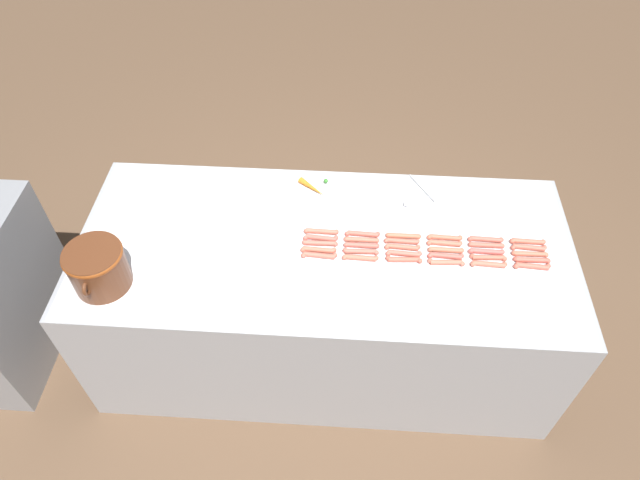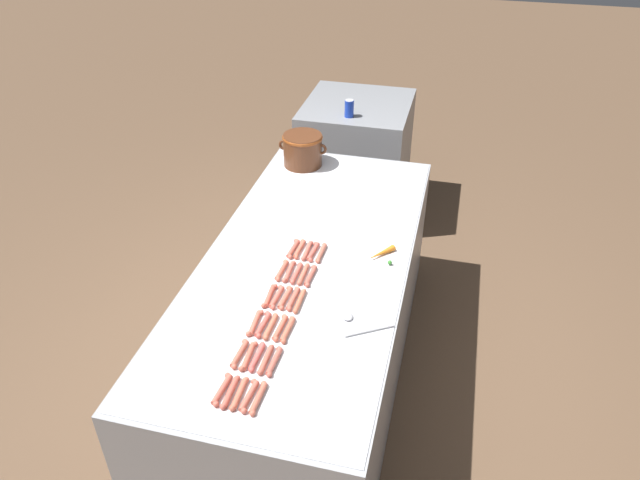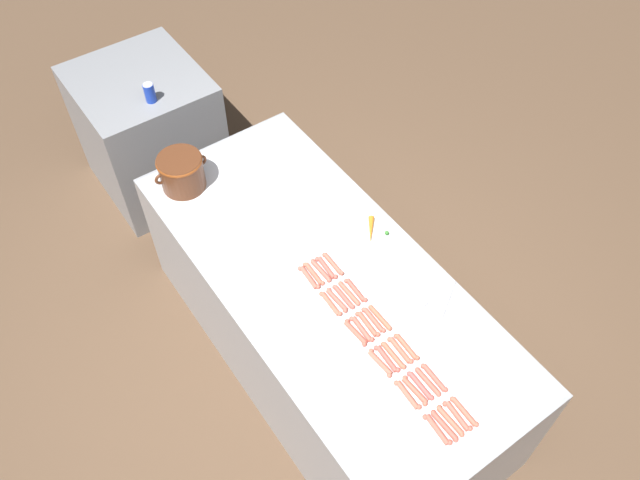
{
  "view_description": "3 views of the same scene",
  "coord_description": "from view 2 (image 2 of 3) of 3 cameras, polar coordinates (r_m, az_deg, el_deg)",
  "views": [
    {
      "loc": [
        -1.73,
        -0.09,
        2.83
      ],
      "look_at": [
        -0.06,
        0.02,
        0.94
      ],
      "focal_mm": 31.81,
      "sensor_mm": 36.0,
      "label": 1
    },
    {
      "loc": [
        0.64,
        -2.32,
        2.6
      ],
      "look_at": [
        0.06,
        0.02,
        0.95
      ],
      "focal_mm": 33.36,
      "sensor_mm": 36.0,
      "label": 2
    },
    {
      "loc": [
        -1.09,
        -1.5,
        3.45
      ],
      "look_at": [
        0.09,
        0.17,
        0.89
      ],
      "focal_mm": 35.88,
      "sensor_mm": 36.0,
      "label": 3
    }
  ],
  "objects": [
    {
      "name": "hot_dog_6",
      "position": [
        2.33,
        -8.6,
        -14.24
      ],
      "size": [
        0.03,
        0.17,
        0.02
      ],
      "color": "#C95A4A",
      "rests_on": "griddle_counter"
    },
    {
      "name": "hot_dog_28",
      "position": [
        2.82,
        -0.91,
        -3.45
      ],
      "size": [
        0.03,
        0.17,
        0.02
      ],
      "color": "#C45C4C",
      "rests_on": "griddle_counter"
    },
    {
      "name": "hot_dog_9",
      "position": [
        2.71,
        -4.17,
        -5.48
      ],
      "size": [
        0.03,
        0.17,
        0.02
      ],
      "color": "#CC6050",
      "rests_on": "griddle_counter"
    },
    {
      "name": "hot_dog_3",
      "position": [
        2.72,
        -4.87,
        -5.35
      ],
      "size": [
        0.03,
        0.17,
        0.02
      ],
      "color": "#CD5A47",
      "rests_on": "griddle_counter"
    },
    {
      "name": "hot_dog_18",
      "position": [
        2.31,
        -6.82,
        -14.62
      ],
      "size": [
        0.03,
        0.17,
        0.02
      ],
      "color": "#C8604E",
      "rests_on": "griddle_counter"
    },
    {
      "name": "bean_pot",
      "position": [
        3.77,
        -1.68,
        8.78
      ],
      "size": [
        0.31,
        0.25,
        0.2
      ],
      "color": "#562D19",
      "rests_on": "griddle_counter"
    },
    {
      "name": "hot_dog_5",
      "position": [
        3.01,
        -2.6,
        -0.84
      ],
      "size": [
        0.03,
        0.17,
        0.02
      ],
      "color": "#C7614F",
      "rests_on": "griddle_counter"
    },
    {
      "name": "carrot",
      "position": [
        2.97,
        5.92,
        -1.33
      ],
      "size": [
        0.13,
        0.15,
        0.03
      ],
      "color": "orange",
      "rests_on": "griddle_counter"
    },
    {
      "name": "hot_dog_26",
      "position": [
        2.54,
        -3.1,
        -8.58
      ],
      "size": [
        0.03,
        0.17,
        0.02
      ],
      "color": "#CB634A",
      "rests_on": "griddle_counter"
    },
    {
      "name": "hot_dog_20",
      "position": [
        2.55,
        -3.85,
        -8.39
      ],
      "size": [
        0.03,
        0.17,
        0.02
      ],
      "color": "#CE644D",
      "rests_on": "griddle_counter"
    },
    {
      "name": "hot_dog_2",
      "position": [
        2.59,
        -6.27,
        -7.91
      ],
      "size": [
        0.03,
        0.17,
        0.02
      ],
      "color": "#CC644F",
      "rests_on": "griddle_counter"
    },
    {
      "name": "back_cabinet",
      "position": [
        4.82,
        3.44,
        7.89
      ],
      "size": [
        0.8,
        0.84,
        0.92
      ],
      "primitive_type": "cube",
      "color": "gray",
      "rests_on": "ground_plane"
    },
    {
      "name": "hot_dog_19",
      "position": [
        2.43,
        -5.22,
        -11.35
      ],
      "size": [
        0.02,
        0.17,
        0.02
      ],
      "color": "#C15D4B",
      "rests_on": "griddle_counter"
    },
    {
      "name": "hot_dog_29",
      "position": [
        2.97,
        0.11,
        -1.24
      ],
      "size": [
        0.03,
        0.17,
        0.02
      ],
      "color": "#C1644F",
      "rests_on": "griddle_counter"
    },
    {
      "name": "hot_dog_14",
      "position": [
        2.56,
        -4.76,
        -8.27
      ],
      "size": [
        0.03,
        0.17,
        0.02
      ],
      "color": "#C0664C",
      "rests_on": "griddle_counter"
    },
    {
      "name": "hot_dog_25",
      "position": [
        2.42,
        -4.4,
        -11.54
      ],
      "size": [
        0.03,
        0.17,
        0.02
      ],
      "color": "#C35C4C",
      "rests_on": "griddle_counter"
    },
    {
      "name": "hot_dog_1",
      "position": [
        2.46,
        -7.72,
        -10.77
      ],
      "size": [
        0.03,
        0.17,
        0.02
      ],
      "color": "#C3614D",
      "rests_on": "griddle_counter"
    },
    {
      "name": "hot_dog_10",
      "position": [
        2.85,
        -2.98,
        -3.04
      ],
      "size": [
        0.03,
        0.17,
        0.02
      ],
      "color": "#C06050",
      "rests_on": "griddle_counter"
    },
    {
      "name": "hot_dog_11",
      "position": [
        3.0,
        -1.98,
        -0.87
      ],
      "size": [
        0.03,
        0.17,
        0.02
      ],
      "color": "#CE644D",
      "rests_on": "griddle_counter"
    },
    {
      "name": "hot_dog_17",
      "position": [
        2.99,
        -1.24,
        -1.02
      ],
      "size": [
        0.03,
        0.17,
        0.02
      ],
      "color": "#C16251",
      "rests_on": "griddle_counter"
    },
    {
      "name": "hot_dog_27",
      "position": [
        2.68,
        -1.96,
        -5.87
      ],
      "size": [
        0.02,
        0.17,
        0.02
      ],
      "color": "#C76549",
      "rests_on": "griddle_counter"
    },
    {
      "name": "soda_can",
      "position": [
        4.37,
        2.82,
        12.5
      ],
      "size": [
        0.07,
        0.07,
        0.12
      ],
      "color": "#1938B2",
      "rests_on": "back_cabinet"
    },
    {
      "name": "hot_dog_24",
      "position": [
        2.3,
        -5.94,
        -14.86
      ],
      "size": [
        0.03,
        0.17,
        0.02
      ],
      "color": "#CA624C",
      "rests_on": "griddle_counter"
    },
    {
      "name": "hot_dog_22",
      "position": [
        2.83,
        -1.61,
        -3.29
      ],
      "size": [
        0.02,
        0.17,
        0.02
      ],
      "color": "#C5654F",
      "rests_on": "griddle_counter"
    },
    {
      "name": "hot_dog_4",
      "position": [
        2.86,
        -3.69,
        -2.92
      ],
      "size": [
        0.03,
        0.17,
        0.02
      ],
      "color": "#CD634C",
      "rests_on": "griddle_counter"
    },
    {
      "name": "hot_dog_15",
      "position": [
        2.7,
        -3.35,
        -5.55
      ],
      "size": [
        0.03,
        0.17,
        0.02
      ],
      "color": "#C6624C",
      "rests_on": "griddle_counter"
    },
    {
      "name": "hot_dog_21",
      "position": [
        2.69,
        -2.59,
        -5.65
      ],
      "size": [
        0.03,
        0.17,
        0.02
      ],
      "color": "#C3604E",
      "rests_on": "griddle_counter"
    },
    {
      "name": "hot_dog_8",
      "position": [
        2.58,
        -5.48,
        -8.08
      ],
      "size": [
        0.03,
        0.17,
        0.02
      ],
      "color": "#C9594D",
      "rests_on": "griddle_counter"
    },
    {
      "name": "hot_dog_0",
      "position": [
        2.34,
        -9.39,
        -13.96
      ],
      "size": [
        0.03,
        0.17,
        0.02
      ],
      "color": "#CC5D4B",
      "rests_on": "griddle_counter"
    },
    {
      "name": "hot_dog_23",
      "position": [
        2.98,
        -0.66,
        -1.13
      ],
      "size": [
        0.03,
        0.17,
        0.02
      ],
      "color": "#C25C4E",
      "rests_on": "griddle_counter"
    },
    {
      "name": "ground_plane",
      "position": [
        3.55,
        -0.99,
        -12.79
      ],
      "size": [
        20.0,
        20.0,
        0.0
      ],
      "primitive_type": "plane",
      "color": "brown"
    },
    {
      "name": "hot_dog_7",
      "position": [
        2.45,
        -6.88,
        -11.0
      ],
      "size": [
        0.03,
        0.17,
        0.02
      ],
      "color": "#C6604B",
      "rests_on": "griddle_counter"
    },
    {
      "name": "hot_dog_12",
      "position": [
        2.32,
        -7.74,
        -14.4
      ],
      "size": [
        0.03,
        0.17,
        0.02
      ],
      "color": "#CD654C",
      "rests_on": "griddle_counter"
    },
    {
      "name": "hot_dog_13",
      "position": [
        2.44,
        -6.06,
        -11.1
      ],
      "size": [
        0.03,
        0.17,
        0.02
      ],
      "color": "#CD5951",
      "rests_on": "griddle_counter"
    },
    {
      "name": "griddle_counter",
      "position": [
        3.25,
        -1.07,
        -7.63
      ],
      "size": [
        1.01,
        2.31,
        0.86
      ],
      "color": "#9EA0A5",
      "rests_on": "ground_plane"
    },
    {
      "name": "hot_dog_16",
      "position": [
        2.84,
        -2.27,
        -3.19
      ],
      "size": [
        0.03,
        0.17,
        0.02
      ],
      "color": "#C75C4F",
      "rests_on": "griddle_counter"
    },
    {
      "name": "serving_spoon",
      "position": [
        2.59,
        3.3,
        -7.71
      ],
      "size": [
        0.25,
        0.17,
        0.02
      ],
      "color": "#B7B7BC",
      "rests_on": "griddle_counter"
    }
  ]
}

